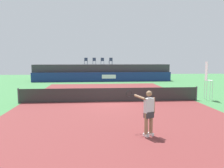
# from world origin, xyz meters

# --- Properties ---
(ground_plane) EXTENTS (48.00, 48.00, 0.00)m
(ground_plane) POSITION_xyz_m (0.00, 3.00, 0.00)
(ground_plane) COLOR #3D7A42
(court_inner) EXTENTS (12.00, 22.00, 0.00)m
(court_inner) POSITION_xyz_m (0.00, 0.00, 0.00)
(court_inner) COLOR maroon
(court_inner) RESTS_ON ground
(sponsor_wall) EXTENTS (18.00, 0.22, 1.20)m
(sponsor_wall) POSITION_xyz_m (0.00, 13.50, 0.60)
(sponsor_wall) COLOR navy
(sponsor_wall) RESTS_ON ground
(spectator_platform) EXTENTS (18.00, 2.80, 2.20)m
(spectator_platform) POSITION_xyz_m (0.00, 15.30, 1.10)
(spectator_platform) COLOR #38383D
(spectator_platform) RESTS_ON ground
(spectator_chair_far_left) EXTENTS (0.47, 0.47, 0.89)m
(spectator_chair_far_left) POSITION_xyz_m (-2.16, 15.52, 2.69)
(spectator_chair_far_left) COLOR #2D3D56
(spectator_chair_far_left) RESTS_ON spectator_platform
(spectator_chair_left) EXTENTS (0.45, 0.45, 0.89)m
(spectator_chair_left) POSITION_xyz_m (-1.03, 15.42, 2.69)
(spectator_chair_left) COLOR #2D3D56
(spectator_chair_left) RESTS_ON spectator_platform
(spectator_chair_center) EXTENTS (0.47, 0.47, 0.89)m
(spectator_chair_center) POSITION_xyz_m (0.08, 15.37, 2.69)
(spectator_chair_center) COLOR #2D3D56
(spectator_chair_center) RESTS_ON spectator_platform
(spectator_chair_right) EXTENTS (0.47, 0.47, 0.89)m
(spectator_chair_right) POSITION_xyz_m (1.19, 15.01, 2.69)
(spectator_chair_right) COLOR #2D3D56
(spectator_chair_right) RESTS_ON spectator_platform
(umpire_chair) EXTENTS (0.48, 0.48, 2.76)m
(umpire_chair) POSITION_xyz_m (6.97, 0.01, 1.59)
(umpire_chair) COLOR white
(umpire_chair) RESTS_ON ground
(tennis_net) EXTENTS (12.40, 0.02, 0.95)m
(tennis_net) POSITION_xyz_m (0.00, 0.00, 0.47)
(tennis_net) COLOR #2D2D2D
(tennis_net) RESTS_ON ground
(net_post_near) EXTENTS (0.10, 0.10, 1.00)m
(net_post_near) POSITION_xyz_m (-6.20, 0.00, 0.50)
(net_post_near) COLOR #4C4C51
(net_post_near) RESTS_ON ground
(net_post_far) EXTENTS (0.10, 0.10, 1.00)m
(net_post_far) POSITION_xyz_m (6.20, 0.00, 0.50)
(net_post_far) COLOR #4C4C51
(net_post_far) RESTS_ON ground
(tennis_player) EXTENTS (1.05, 1.05, 1.77)m
(tennis_player) POSITION_xyz_m (0.92, -7.05, 0.96)
(tennis_player) COLOR white
(tennis_player) RESTS_ON court_inner
(tennis_ball) EXTENTS (0.07, 0.07, 0.07)m
(tennis_ball) POSITION_xyz_m (3.58, 5.59, 0.04)
(tennis_ball) COLOR #D8EA33
(tennis_ball) RESTS_ON court_inner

